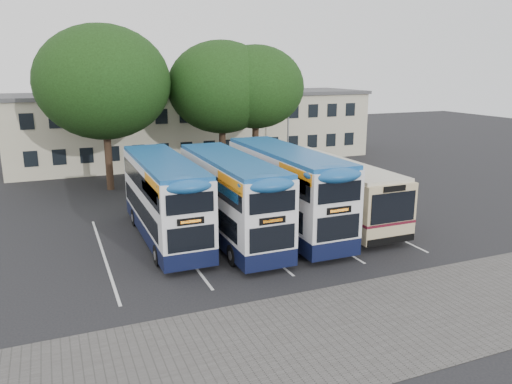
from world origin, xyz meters
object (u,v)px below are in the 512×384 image
object	(u,v)px
tree_left	(103,82)
tree_right	(255,87)
bus_dd_mid	(230,195)
bus_dd_left	(164,196)
tree_mid	(222,87)
lamp_post	(289,108)
bus_single	(330,186)
bus_dd_right	(285,187)

from	to	relation	value
tree_left	tree_right	world-z (taller)	tree_left
tree_left	tree_right	size ratio (longest dim) A/B	1.12
bus_dd_mid	bus_dd_left	bearing A→B (deg)	158.26
tree_mid	tree_right	world-z (taller)	tree_mid
lamp_post	tree_left	distance (m)	15.19
bus_single	bus_dd_left	bearing A→B (deg)	179.99
tree_left	bus_dd_mid	bearing A→B (deg)	-71.87
tree_mid	tree_right	bearing A→B (deg)	-17.32
tree_mid	bus_single	size ratio (longest dim) A/B	0.93
tree_left	bus_single	xyz separation A→B (m)	(10.72, -11.91, -5.52)
lamp_post	tree_mid	xyz separation A→B (m)	(-6.54, -2.08, 1.87)
tree_mid	bus_dd_mid	distance (m)	14.41
tree_left	bus_dd_left	xyz separation A→B (m)	(1.27, -11.91, -5.13)
tree_mid	bus_dd_right	bearing A→B (deg)	-94.23
tree_mid	bus_dd_right	world-z (taller)	tree_mid
lamp_post	tree_mid	world-z (taller)	tree_mid
bus_dd_left	bus_dd_right	world-z (taller)	bus_dd_right
bus_dd_left	tree_right	bearing A→B (deg)	49.44
tree_mid	bus_dd_mid	xyz separation A→B (m)	(-4.05, -13.02, -4.65)
tree_right	bus_single	distance (m)	12.18
tree_left	bus_single	world-z (taller)	tree_left
tree_right	bus_single	xyz separation A→B (m)	(-0.02, -11.07, -5.08)
tree_mid	bus_dd_left	xyz separation A→B (m)	(-7.08, -11.81, -4.69)
bus_dd_mid	tree_left	bearing A→B (deg)	108.13
tree_right	bus_dd_right	world-z (taller)	tree_right
lamp_post	bus_dd_left	bearing A→B (deg)	-134.43
lamp_post	bus_dd_left	distance (m)	19.65
tree_mid	bus_dd_left	bearing A→B (deg)	-120.94
bus_dd_mid	bus_single	world-z (taller)	bus_dd_mid
tree_right	bus_dd_right	size ratio (longest dim) A/B	0.97
lamp_post	bus_dd_left	size ratio (longest dim) A/B	0.92
tree_left	lamp_post	bearing A→B (deg)	7.59
lamp_post	bus_dd_right	bearing A→B (deg)	-116.65
lamp_post	tree_right	xyz separation A→B (m)	(-4.14, -2.82, 1.87)
lamp_post	tree_left	xyz separation A→B (m)	(-14.88, -1.98, 2.31)
lamp_post	bus_dd_mid	xyz separation A→B (m)	(-10.59, -15.10, -2.78)
bus_dd_right	tree_mid	bearing A→B (deg)	85.77
tree_right	bus_single	world-z (taller)	tree_right
bus_dd_left	bus_dd_right	size ratio (longest dim) A/B	0.95
tree_left	bus_dd_mid	world-z (taller)	tree_left
tree_left	bus_dd_left	distance (m)	13.03
lamp_post	bus_dd_left	xyz separation A→B (m)	(-13.62, -13.89, -2.82)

